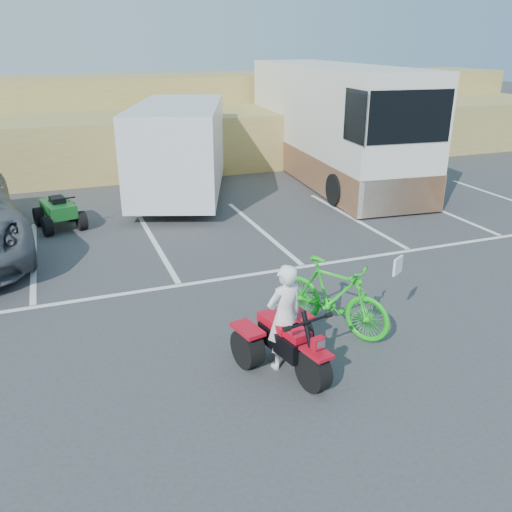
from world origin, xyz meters
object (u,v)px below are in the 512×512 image
object	(u,v)px
red_trike_atv	(289,370)
green_dirt_bike	(333,296)
quad_atv_green	(61,227)
rider	(284,317)
rv_motorhome	(330,130)
cargo_trailer	(180,148)

from	to	relation	value
red_trike_atv	green_dirt_bike	xyz separation A→B (m)	(1.14, 0.86, 0.61)
quad_atv_green	green_dirt_bike	bearing A→B (deg)	-73.10
rider	rv_motorhome	world-z (taller)	rv_motorhome
red_trike_atv	green_dirt_bike	distance (m)	1.56
red_trike_atv	quad_atv_green	world-z (taller)	red_trike_atv
rider	cargo_trailer	xyz separation A→B (m)	(0.79, 9.77, 0.70)
rider	quad_atv_green	world-z (taller)	rider
red_trike_atv	cargo_trailer	size ratio (longest dim) A/B	0.24
rider	green_dirt_bike	size ratio (longest dim) A/B	0.79
rv_motorhome	quad_atv_green	distance (m)	9.72
rider	rv_motorhome	xyz separation A→B (m)	(6.33, 10.69, 0.80)
cargo_trailer	rv_motorhome	xyz separation A→B (m)	(5.54, 0.92, 0.11)
rider	quad_atv_green	distance (m)	8.43
red_trike_atv	cargo_trailer	distance (m)	10.06
red_trike_atv	rv_motorhome	xyz separation A→B (m)	(6.29, 10.84, 1.61)
green_dirt_bike	cargo_trailer	size ratio (longest dim) A/B	0.32
green_dirt_bike	rv_motorhome	size ratio (longest dim) A/B	0.19
rider	rv_motorhome	bearing A→B (deg)	-132.85
rider	rv_motorhome	size ratio (longest dim) A/B	0.15
red_trike_atv	rider	size ratio (longest dim) A/B	0.97
rv_motorhome	green_dirt_bike	bearing A→B (deg)	-112.28
green_dirt_bike	quad_atv_green	world-z (taller)	green_dirt_bike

